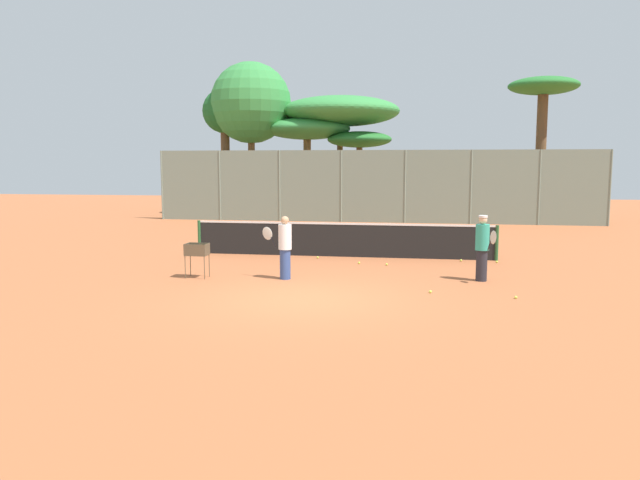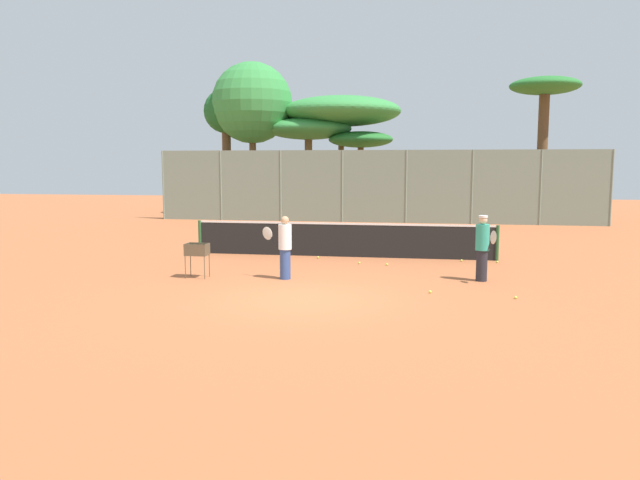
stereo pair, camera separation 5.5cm
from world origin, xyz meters
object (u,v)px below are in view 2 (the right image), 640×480
at_px(player_red_cap, 482,247).
at_px(player_white_outfit, 285,247).
at_px(tennis_net, 343,239).
at_px(ball_cart, 197,252).

bearing_deg(player_red_cap, player_white_outfit, -106.86).
xyz_separation_m(player_white_outfit, player_red_cap, (4.89, 0.56, 0.03)).
height_order(tennis_net, player_white_outfit, player_white_outfit).
relative_size(player_white_outfit, player_red_cap, 0.98).
bearing_deg(tennis_net, ball_cart, -127.39).
distance_m(tennis_net, ball_cart, 5.27).
relative_size(player_red_cap, ball_cart, 1.86).
distance_m(player_red_cap, ball_cart, 7.19).
distance_m(tennis_net, player_white_outfit, 4.10).
distance_m(player_white_outfit, player_red_cap, 4.92).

